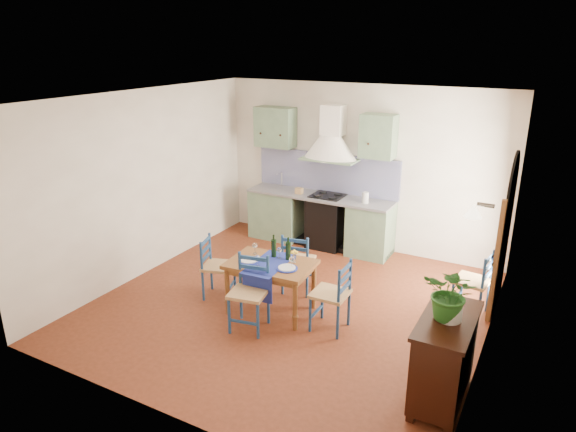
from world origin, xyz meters
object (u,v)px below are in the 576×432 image
Objects in this scene: dining_table at (271,268)px; chair_near at (250,292)px; sideboard at (444,356)px; potted_plant at (451,294)px.

chair_near is (-0.03, -0.48, -0.14)m from dining_table.
sideboard is (2.41, -0.74, -0.12)m from dining_table.
chair_near is 2.45m from sideboard.
sideboard is at bearing 109.94° from potted_plant.
sideboard is at bearing -6.15° from chair_near.
sideboard is 1.92× the size of potted_plant.
dining_table is at bearing 162.89° from sideboard.
potted_plant is at bearing -6.48° from chair_near.
chair_near is at bearing 173.52° from potted_plant.
potted_plant is (2.41, -0.76, 0.58)m from dining_table.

